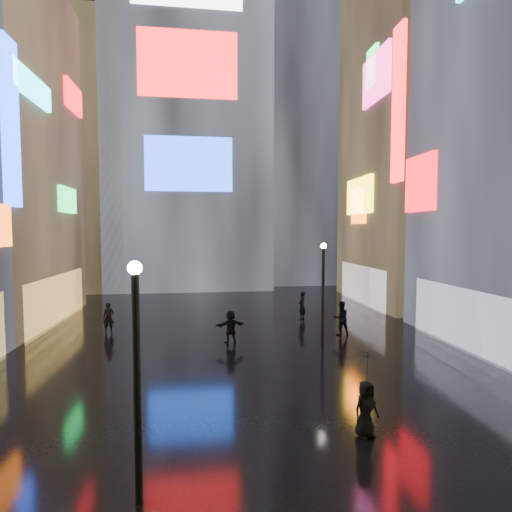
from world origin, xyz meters
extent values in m
plane|color=black|center=(0.00, 20.00, 0.00)|extent=(140.00, 140.00, 0.00)
cube|color=#1238E6|center=(-10.85, 20.00, 11.00)|extent=(0.25, 1.40, 8.00)
cube|color=#FFC659|center=(-11.10, 26.00, 1.50)|extent=(0.20, 10.00, 3.00)
cube|color=#17CF46|center=(-10.85, 27.82, 7.91)|extent=(0.25, 3.00, 1.71)
cube|color=#17C2DA|center=(-10.85, 22.61, 13.61)|extent=(0.25, 4.84, 1.37)
cube|color=red|center=(-10.85, 29.70, 15.31)|extent=(0.25, 3.32, 1.94)
cube|color=white|center=(11.10, 17.00, 1.50)|extent=(0.20, 9.00, 3.00)
cube|color=red|center=(10.85, 21.12, 8.58)|extent=(0.25, 2.99, 3.26)
cube|color=red|center=(10.85, 24.00, 14.00)|extent=(0.25, 1.40, 10.00)
cube|color=black|center=(16.00, 30.00, 14.00)|extent=(10.00, 12.00, 28.00)
cube|color=white|center=(11.10, 30.00, 1.50)|extent=(0.20, 9.00, 3.00)
cube|color=yellow|center=(10.85, 30.32, 8.66)|extent=(0.25, 4.92, 2.91)
cube|color=#E62E89|center=(10.85, 27.51, 17.02)|extent=(0.25, 4.36, 3.46)
cube|color=#E6510B|center=(10.85, 30.44, 7.84)|extent=(0.25, 2.63, 2.87)
cube|color=#17CF46|center=(10.85, 28.19, 17.94)|extent=(0.25, 1.69, 2.90)
cube|color=black|center=(-3.00, 44.00, 21.00)|extent=(16.00, 14.00, 42.00)
cube|color=#FF1414|center=(-3.00, 36.90, 21.00)|extent=(9.00, 0.20, 6.00)
cube|color=#194CFF|center=(-3.00, 36.90, 12.00)|extent=(8.00, 0.20, 5.00)
cube|color=black|center=(9.00, 46.00, 17.00)|extent=(12.00, 12.00, 34.00)
cube|color=black|center=(-14.00, 42.00, 13.00)|extent=(10.00, 10.00, 26.00)
cylinder|color=black|center=(-3.10, 7.61, 2.50)|extent=(0.16, 0.16, 5.00)
sphere|color=white|center=(-3.10, 7.61, 5.05)|extent=(0.30, 0.30, 0.30)
cylinder|color=black|center=(4.39, 18.89, 2.50)|extent=(0.16, 0.16, 5.00)
sphere|color=white|center=(4.39, 18.89, 5.05)|extent=(0.30, 0.30, 0.30)
imported|color=black|center=(2.83, 9.63, 0.79)|extent=(0.89, 0.72, 1.59)
imported|color=black|center=(-0.34, 19.57, 0.85)|extent=(1.65, 0.83, 1.70)
imported|color=black|center=(-7.13, 22.61, 0.86)|extent=(0.67, 0.48, 1.72)
imported|color=black|center=(5.90, 20.41, 0.94)|extent=(0.93, 0.73, 1.89)
imported|color=black|center=(2.83, 9.63, 2.03)|extent=(1.31, 1.31, 0.89)
imported|color=black|center=(4.67, 24.46, 0.93)|extent=(0.76, 0.81, 1.86)
camera|label=1|loc=(-1.68, -0.86, 5.81)|focal=28.00mm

